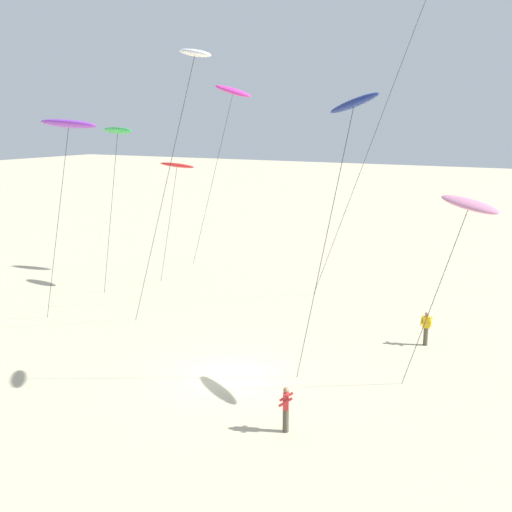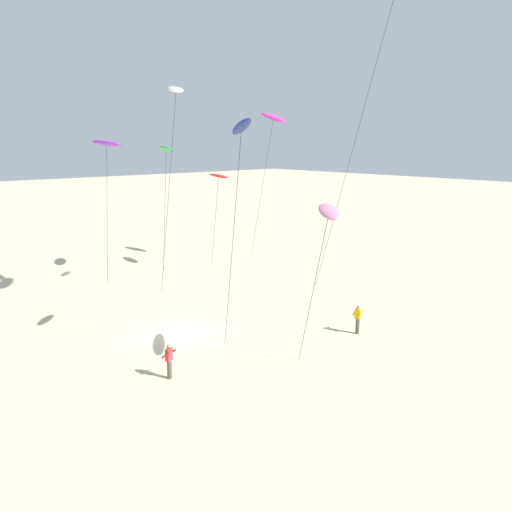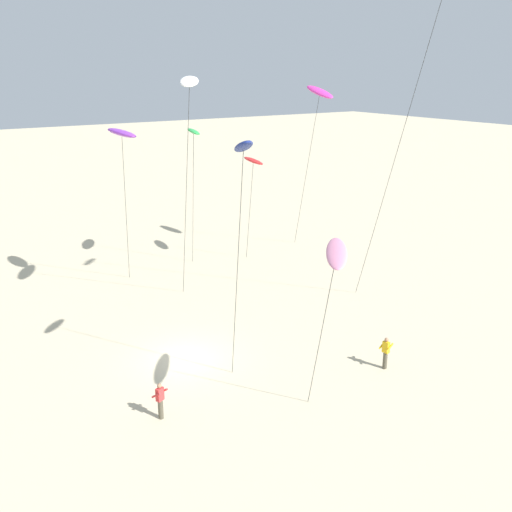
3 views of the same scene
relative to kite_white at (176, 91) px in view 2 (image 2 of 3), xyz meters
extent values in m
plane|color=beige|center=(3.12, -2.38, -13.54)|extent=(260.00, 260.00, 0.00)
ellipsoid|color=white|center=(0.03, -0.01, 0.07)|extent=(3.04, 2.43, 0.82)
cylinder|color=#262626|center=(-2.69, 0.88, -6.80)|extent=(5.47, 1.81, 13.50)
ellipsoid|color=#D8339E|center=(-6.09, 13.52, -0.92)|extent=(2.77, 1.02, 1.23)
cylinder|color=#262626|center=(-8.35, 14.26, -7.31)|extent=(4.55, 1.51, 12.48)
ellipsoid|color=red|center=(-7.32, 8.62, -5.60)|extent=(2.96, 1.22, 0.49)
cylinder|color=#262626|center=(-8.35, 8.96, -9.62)|extent=(2.11, 0.71, 7.85)
cylinder|color=#262626|center=(5.46, 9.88, -2.48)|extent=(8.91, 2.93, 22.13)
ellipsoid|color=navy|center=(8.14, -1.88, -2.21)|extent=(2.50, 1.71, 1.05)
cylinder|color=#262626|center=(6.91, -1.48, -7.94)|extent=(2.50, 0.84, 11.22)
ellipsoid|color=purple|center=(-6.36, -1.40, -2.98)|extent=(3.37, 1.32, 0.71)
cylinder|color=#262626|center=(-8.21, -0.79, -8.33)|extent=(3.73, 1.24, 10.43)
ellipsoid|color=green|center=(-8.44, 4.49, -3.41)|extent=(3.22, 1.99, 0.63)
cylinder|color=#262626|center=(-9.62, 4.88, -8.53)|extent=(2.40, 0.80, 10.03)
ellipsoid|color=pink|center=(12.12, -0.35, -5.80)|extent=(2.82, 2.46, 0.70)
cylinder|color=#262626|center=(10.96, 0.03, -9.72)|extent=(2.35, 0.79, 7.65)
cylinder|color=#4C4738|center=(7.38, -5.64, -13.10)|extent=(0.22, 0.22, 0.88)
cube|color=red|center=(7.38, -5.64, -12.37)|extent=(0.31, 0.39, 0.58)
sphere|color=#9E7051|center=(7.38, -5.64, -11.97)|extent=(0.20, 0.20, 0.20)
cylinder|color=red|center=(7.46, -5.85, -12.32)|extent=(0.50, 0.28, 0.39)
cylinder|color=red|center=(7.30, -5.44, -12.32)|extent=(0.50, 0.28, 0.39)
cylinder|color=#4C4738|center=(9.50, 5.48, -13.10)|extent=(0.22, 0.22, 0.88)
cube|color=gold|center=(9.50, 5.48, -12.37)|extent=(0.36, 0.24, 0.58)
sphere|color=#9E7051|center=(9.50, 5.48, -11.97)|extent=(0.20, 0.20, 0.20)
cylinder|color=gold|center=(9.71, 5.51, -12.32)|extent=(0.15, 0.51, 0.39)
cylinder|color=gold|center=(9.28, 5.46, -12.32)|extent=(0.15, 0.51, 0.39)
camera|label=1|loc=(16.31, -24.08, -2.78)|focal=44.39mm
camera|label=2|loc=(26.86, -17.58, -2.85)|focal=36.96mm
camera|label=3|loc=(27.55, -14.03, 0.70)|focal=40.76mm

